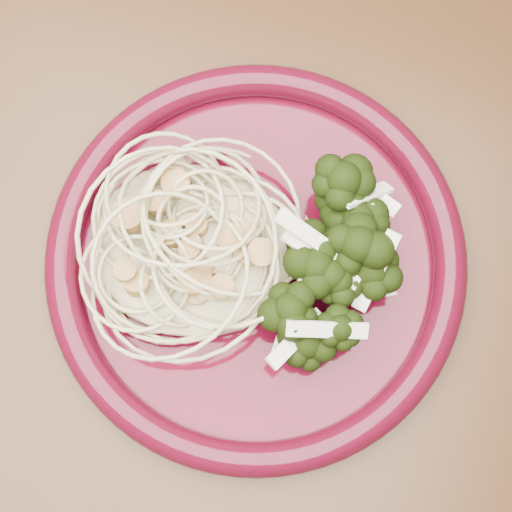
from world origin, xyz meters
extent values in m
plane|color=brown|center=(0.00, 0.00, 0.00)|extent=(3.50, 3.50, 0.00)
cube|color=#472814|center=(0.00, 0.00, 0.73)|extent=(1.20, 0.80, 0.04)
cylinder|color=#4A0617|center=(0.08, 0.07, 0.75)|extent=(0.31, 0.31, 0.01)
torus|color=#4A0818|center=(0.08, 0.07, 0.76)|extent=(0.32, 0.32, 0.02)
ellipsoid|color=#C7BD8B|center=(0.04, 0.07, 0.77)|extent=(0.15, 0.14, 0.03)
ellipsoid|color=black|center=(0.14, 0.08, 0.78)|extent=(0.10, 0.14, 0.05)
camera|label=1|loc=(0.11, -0.03, 1.23)|focal=50.00mm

